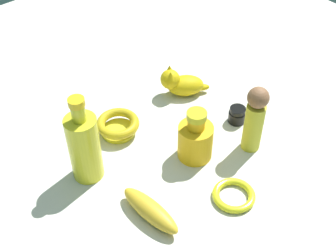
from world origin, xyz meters
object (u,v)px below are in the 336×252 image
object	(u,v)px
bowl	(118,125)
bangle	(234,195)
bottle_short	(195,139)
bottle_tall	(84,146)
banana	(150,210)
cat_figurine	(181,83)
nail_polish_jar	(237,115)
person_figure_adult	(255,118)

from	to	relation	value
bowl	bangle	size ratio (longest dim) A/B	1.13
bottle_short	bottle_tall	world-z (taller)	bottle_tall
banana	cat_figurine	bearing A→B (deg)	-55.16
bottle_short	cat_figurine	bearing A→B (deg)	56.35
banana	bangle	distance (m)	0.20
bottle_short	nail_polish_jar	bearing A→B (deg)	5.85
banana	nail_polish_jar	world-z (taller)	same
bottle_short	nail_polish_jar	size ratio (longest dim) A/B	3.02
bowl	person_figure_adult	world-z (taller)	person_figure_adult
person_figure_adult	nail_polish_jar	size ratio (longest dim) A/B	4.02
person_figure_adult	bottle_short	distance (m)	0.16
person_figure_adult	bottle_short	size ratio (longest dim) A/B	1.33
nail_polish_jar	bangle	xyz separation A→B (m)	(-0.20, -0.18, -0.01)
person_figure_adult	banana	size ratio (longest dim) A/B	1.14
person_figure_adult	nail_polish_jar	world-z (taller)	person_figure_adult
banana	bottle_tall	xyz separation A→B (m)	(-0.03, 0.20, 0.07)
bowl	bottle_tall	xyz separation A→B (m)	(-0.14, -0.07, 0.07)
bowl	cat_figurine	world-z (taller)	cat_figurine
nail_polish_jar	bottle_tall	bearing A→B (deg)	165.74
cat_figurine	nail_polish_jar	distance (m)	0.20
person_figure_adult	bottle_short	world-z (taller)	person_figure_adult
banana	cat_figurine	size ratio (longest dim) A/B	1.28
nail_polish_jar	bangle	size ratio (longest dim) A/B	0.47
cat_figurine	bottle_tall	distance (m)	0.40
bottle_short	banana	bearing A→B (deg)	-160.03
person_figure_adult	bangle	distance (m)	0.20
banana	bangle	world-z (taller)	banana
cat_figurine	nail_polish_jar	xyz separation A→B (m)	(0.04, -0.19, -0.02)
bottle_short	bangle	distance (m)	0.17
bottle_short	bangle	xyz separation A→B (m)	(-0.03, -0.16, -0.05)
cat_figurine	nail_polish_jar	world-z (taller)	cat_figurine
bowl	cat_figurine	xyz separation A→B (m)	(0.24, 0.01, 0.01)
person_figure_adult	bangle	size ratio (longest dim) A/B	1.89
person_figure_adult	banana	bearing A→B (deg)	-179.51
person_figure_adult	bottle_short	xyz separation A→B (m)	(-0.13, 0.07, -0.04)
banana	bottle_tall	bearing A→B (deg)	5.17
person_figure_adult	bangle	bearing A→B (deg)	-150.42
person_figure_adult	cat_figurine	distance (m)	0.29
nail_polish_jar	bangle	bearing A→B (deg)	-138.33
banana	bottle_tall	distance (m)	0.22
person_figure_adult	bottle_tall	size ratio (longest dim) A/B	0.80
person_figure_adult	banana	world-z (taller)	person_figure_adult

